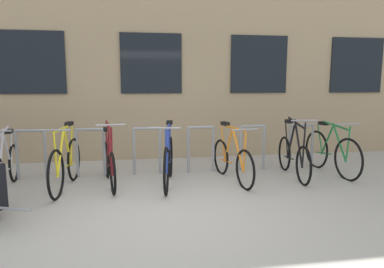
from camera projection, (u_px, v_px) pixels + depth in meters
The scene contains 10 objects.
ground_plane at pixel (164, 211), 4.52m from camera, with size 42.00×42.00×0.00m, color #B2ADA0.
storefront_building at pixel (146, 37), 10.49m from camera, with size 28.00×6.77×6.13m.
bike_rack at pixel (147, 146), 6.27m from camera, with size 6.52×0.05×0.88m.
bicycle_orange at pixel (232, 159), 5.89m from camera, with size 0.44×1.65×1.00m.
bicycle_maroon at pixel (109, 163), 5.65m from camera, with size 0.45×1.63×1.08m.
bicycle_black at pixel (293, 156), 6.15m from camera, with size 0.44×1.66×1.09m.
bicycle_blue at pixel (168, 160), 5.68m from camera, with size 0.45×1.76×1.04m.
bicycle_silver at pixel (6, 167), 5.37m from camera, with size 0.44×1.70×1.03m.
bicycle_yellow at pixel (66, 163), 5.45m from camera, with size 0.44×1.75×1.05m.
bicycle_green at pixel (331, 152), 6.38m from camera, with size 0.44×1.71×1.00m.
Camera 1 is at (-0.32, -4.33, 1.66)m, focal length 32.19 mm.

